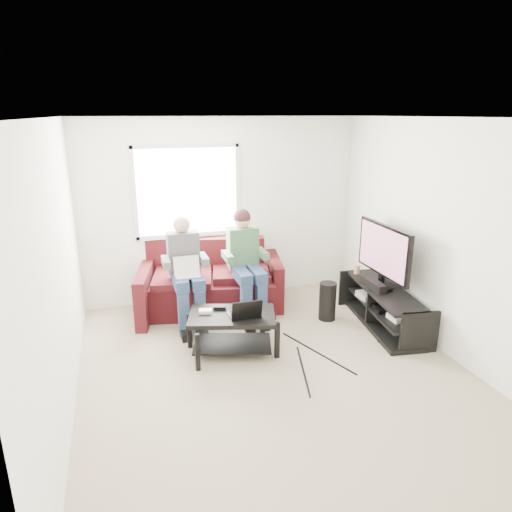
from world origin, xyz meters
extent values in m
plane|color=tan|center=(0.00, 0.00, 0.00)|extent=(4.50, 4.50, 0.00)
plane|color=white|center=(0.00, 0.00, 2.60)|extent=(4.50, 4.50, 0.00)
plane|color=white|center=(0.00, 2.25, 1.30)|extent=(4.50, 0.00, 4.50)
plane|color=white|center=(0.00, -2.25, 1.30)|extent=(4.50, 0.00, 4.50)
plane|color=white|center=(-2.00, 0.00, 1.30)|extent=(0.00, 4.50, 4.50)
plane|color=white|center=(2.00, 0.00, 1.30)|extent=(0.00, 4.50, 4.50)
cube|color=white|center=(-0.50, 2.24, 1.60)|extent=(1.40, 0.01, 1.20)
cube|color=silver|center=(-0.50, 2.23, 1.60)|extent=(1.48, 0.04, 1.28)
cube|color=#411016|center=(-0.29, 1.77, 0.23)|extent=(1.83, 1.22, 0.46)
cube|color=#411016|center=(-0.29, 2.16, 0.70)|extent=(1.68, 0.54, 0.47)
cube|color=#411016|center=(-1.20, 1.77, 0.33)|extent=(0.35, 1.00, 0.66)
cube|color=#411016|center=(0.63, 1.77, 0.33)|extent=(0.35, 1.00, 0.66)
cube|color=#411016|center=(-0.69, 1.75, 0.51)|extent=(0.91, 0.91, 0.10)
cube|color=#411016|center=(0.12, 1.75, 0.51)|extent=(0.91, 0.91, 0.10)
cube|color=navy|center=(-0.79, 1.29, 0.63)|extent=(0.16, 0.45, 0.14)
cube|color=navy|center=(-0.59, 1.29, 0.63)|extent=(0.16, 0.45, 0.14)
cube|color=navy|center=(-0.79, 1.11, 0.28)|extent=(0.13, 0.13, 0.56)
cube|color=navy|center=(-0.59, 1.11, 0.28)|extent=(0.13, 0.13, 0.56)
cube|color=#59585E|center=(-0.69, 1.62, 0.91)|extent=(0.40, 0.22, 0.55)
sphere|color=#DCAE89|center=(-0.69, 1.64, 1.28)|extent=(0.22, 0.22, 0.22)
cube|color=navy|center=(0.01, 1.29, 0.63)|extent=(0.16, 0.45, 0.14)
cube|color=navy|center=(0.21, 1.29, 0.63)|extent=(0.16, 0.45, 0.14)
cube|color=navy|center=(0.01, 1.11, 0.28)|extent=(0.13, 0.13, 0.56)
cube|color=navy|center=(0.21, 1.11, 0.28)|extent=(0.13, 0.13, 0.56)
cube|color=#575A5A|center=(0.11, 1.62, 0.91)|extent=(0.40, 0.22, 0.55)
sphere|color=#DCAE89|center=(0.11, 1.64, 1.28)|extent=(0.22, 0.22, 0.22)
sphere|color=#371B1F|center=(0.11, 1.64, 1.32)|extent=(0.23, 0.23, 0.23)
cube|color=black|center=(-0.33, 0.51, 0.45)|extent=(1.08, 0.83, 0.05)
cube|color=black|center=(-0.33, 0.51, 0.11)|extent=(0.98, 0.73, 0.02)
cube|color=black|center=(-0.78, 0.24, 0.21)|extent=(0.05, 0.05, 0.43)
cube|color=black|center=(0.12, 0.24, 0.21)|extent=(0.05, 0.05, 0.43)
cube|color=black|center=(-0.78, 0.77, 0.21)|extent=(0.05, 0.05, 0.43)
cube|color=black|center=(0.12, 0.77, 0.21)|extent=(0.05, 0.05, 0.43)
cube|color=silver|center=(-0.61, 0.63, 0.50)|extent=(0.16, 0.12, 0.04)
cube|color=black|center=(-0.43, 0.69, 0.50)|extent=(0.16, 0.13, 0.04)
cube|color=gray|center=(-0.03, 0.66, 0.50)|extent=(0.15, 0.11, 0.04)
cube|color=black|center=(1.70, 0.60, 0.49)|extent=(0.67, 1.58, 0.04)
cube|color=black|center=(1.70, 0.60, 0.25)|extent=(0.62, 1.51, 0.03)
cube|color=black|center=(1.70, 0.60, 0.03)|extent=(0.67, 1.58, 0.06)
cube|color=black|center=(1.70, -0.15, 0.25)|extent=(0.46, 0.10, 0.51)
cube|color=black|center=(1.70, 1.34, 0.25)|extent=(0.46, 0.10, 0.51)
cube|color=black|center=(1.70, 0.70, 0.53)|extent=(0.12, 0.40, 0.04)
cube|color=black|center=(1.70, 0.70, 0.61)|extent=(0.06, 0.06, 0.12)
cube|color=black|center=(1.70, 0.70, 0.99)|extent=(0.05, 1.10, 0.65)
cube|color=#ED3787|center=(1.67, 0.70, 0.99)|extent=(0.01, 1.01, 0.58)
cube|color=black|center=(1.58, 0.70, 0.56)|extent=(0.12, 0.50, 0.10)
cylinder|color=#AF844B|center=(1.65, 1.23, 0.57)|extent=(0.08, 0.08, 0.12)
cube|color=silver|center=(1.70, 0.20, 0.30)|extent=(0.30, 0.22, 0.06)
cube|color=gray|center=(1.70, 0.90, 0.31)|extent=(0.34, 0.26, 0.08)
cube|color=black|center=(1.70, 0.55, 0.30)|extent=(0.38, 0.30, 0.07)
cylinder|color=black|center=(1.10, 1.00, 0.26)|extent=(0.23, 0.23, 0.51)
cube|color=black|center=(1.55, 0.41, 0.01)|extent=(0.30, 0.53, 0.03)
cube|color=black|center=(0.57, 2.00, 0.26)|extent=(0.36, 0.36, 0.53)
cube|color=silver|center=(0.57, 2.00, 0.58)|extent=(0.22, 0.18, 0.10)
camera|label=1|loc=(-1.46, -4.06, 2.64)|focal=32.00mm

